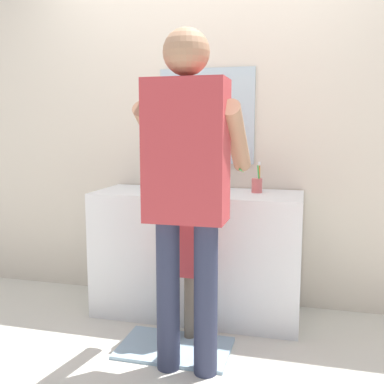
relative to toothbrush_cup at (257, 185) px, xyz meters
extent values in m
plane|color=silver|center=(-0.39, -0.37, -0.90)|extent=(14.00, 14.00, 0.00)
cube|color=beige|center=(-0.39, 0.25, 0.45)|extent=(4.40, 0.08, 2.70)
cube|color=silver|center=(-0.39, 0.20, 0.46)|extent=(0.69, 0.02, 0.67)
cube|color=white|center=(-0.39, -0.07, -0.48)|extent=(1.39, 0.54, 0.85)
cylinder|color=silver|center=(-0.39, -0.09, 0.00)|extent=(0.35, 0.35, 0.11)
cylinder|color=beige|center=(-0.39, -0.09, 0.01)|extent=(0.29, 0.29, 0.09)
cylinder|color=#B7BABF|center=(-0.39, 0.13, 0.04)|extent=(0.03, 0.03, 0.18)
cylinder|color=#B7BABF|center=(-0.39, 0.07, 0.12)|extent=(0.02, 0.12, 0.02)
cylinder|color=#B7BABF|center=(-0.46, 0.13, -0.03)|extent=(0.04, 0.04, 0.05)
cylinder|color=#B7BABF|center=(-0.32, 0.13, -0.03)|extent=(0.04, 0.04, 0.05)
cylinder|color=#D86666|center=(0.00, 0.00, -0.01)|extent=(0.07, 0.07, 0.09)
cylinder|color=green|center=(0.01, -0.01, 0.05)|extent=(0.02, 0.03, 0.17)
cube|color=white|center=(0.01, -0.01, 0.14)|extent=(0.01, 0.02, 0.02)
cylinder|color=orange|center=(0.01, 0.00, 0.05)|extent=(0.01, 0.03, 0.17)
cube|color=white|center=(0.01, 0.00, 0.14)|extent=(0.01, 0.02, 0.02)
cylinder|color=#66B2D1|center=(-0.72, -0.03, 0.01)|extent=(0.06, 0.06, 0.13)
cylinder|color=#2D2D2D|center=(-0.72, -0.03, 0.09)|extent=(0.02, 0.02, 0.04)
cube|color=#99B7CC|center=(-0.39, -0.62, -0.89)|extent=(0.64, 0.40, 0.02)
cylinder|color=#6B5B4C|center=(-0.44, -0.48, -0.70)|extent=(0.06, 0.06, 0.41)
cylinder|color=#6B5B4C|center=(-0.34, -0.48, -0.70)|extent=(0.06, 0.06, 0.41)
cube|color=#B7383D|center=(-0.39, -0.48, -0.32)|extent=(0.20, 0.12, 0.36)
sphere|color=#D8A884|center=(-0.39, -0.48, -0.07)|extent=(0.12, 0.12, 0.12)
cylinder|color=#D8A884|center=(-0.50, -0.39, -0.29)|extent=(0.05, 0.25, 0.19)
cylinder|color=#D8A884|center=(-0.28, -0.39, -0.29)|extent=(0.05, 0.25, 0.19)
cylinder|color=#2D334C|center=(-0.37, -0.82, -0.50)|extent=(0.12, 0.12, 0.81)
cylinder|color=#2D334C|center=(-0.16, -0.82, -0.50)|extent=(0.12, 0.12, 0.81)
cube|color=#B7383D|center=(-0.26, -0.82, 0.26)|extent=(0.40, 0.23, 0.70)
sphere|color=#A87A5B|center=(-0.26, -0.82, 0.73)|extent=(0.23, 0.23, 0.23)
cylinder|color=#A87A5B|center=(-0.49, -0.63, 0.32)|extent=(0.10, 0.49, 0.38)
cylinder|color=#A87A5B|center=(-0.04, -0.63, 0.32)|extent=(0.10, 0.49, 0.38)
cylinder|color=green|center=(-0.04, -0.45, 0.13)|extent=(0.01, 0.14, 0.03)
cube|color=white|center=(-0.04, -0.37, 0.15)|extent=(0.01, 0.02, 0.02)
camera|label=1|loc=(0.31, -2.94, 0.37)|focal=41.46mm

